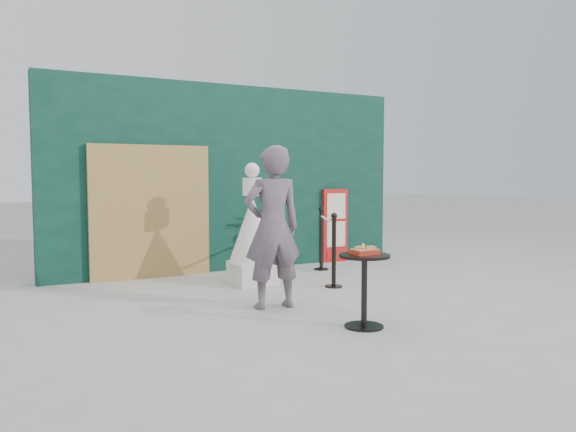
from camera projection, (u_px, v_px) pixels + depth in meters
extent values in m
plane|color=#ADAAA5|center=(337.00, 308.00, 6.56)|extent=(60.00, 60.00, 0.00)
cube|color=#0A2D23|center=(232.00, 178.00, 9.22)|extent=(6.00, 0.30, 3.00)
cube|color=tan|center=(151.00, 212.00, 8.41)|extent=(1.80, 0.08, 2.00)
imported|color=#695A62|center=(273.00, 227.00, 6.50)|extent=(0.73, 0.52, 1.89)
cube|color=red|center=(335.00, 226.00, 10.01)|extent=(0.50, 0.06, 1.30)
cube|color=beige|center=(336.00, 206.00, 9.96)|extent=(0.38, 0.02, 0.45)
cube|color=beige|center=(336.00, 234.00, 9.99)|extent=(0.38, 0.02, 0.45)
cube|color=red|center=(336.00, 254.00, 10.02)|extent=(0.38, 0.02, 0.18)
cube|color=silver|center=(253.00, 273.00, 8.00)|extent=(0.58, 0.58, 0.32)
cone|color=white|center=(252.00, 229.00, 7.95)|extent=(0.67, 0.67, 0.95)
cylinder|color=white|center=(252.00, 187.00, 7.91)|extent=(0.27, 0.27, 0.25)
sphere|color=white|center=(252.00, 170.00, 7.89)|extent=(0.21, 0.21, 0.21)
cylinder|color=black|center=(364.00, 326.00, 5.72)|extent=(0.40, 0.40, 0.02)
cylinder|color=black|center=(364.00, 292.00, 5.69)|extent=(0.06, 0.06, 0.72)
cylinder|color=black|center=(365.00, 256.00, 5.67)|extent=(0.52, 0.52, 0.03)
cube|color=#B22B13|center=(365.00, 252.00, 5.66)|extent=(0.26, 0.19, 0.05)
cube|color=red|center=(365.00, 249.00, 5.66)|extent=(0.24, 0.17, 0.00)
cube|color=gold|center=(361.00, 248.00, 5.65)|extent=(0.15, 0.14, 0.02)
cube|color=#E5C054|center=(370.00, 248.00, 5.67)|extent=(0.13, 0.13, 0.02)
cone|color=#FFF343|center=(363.00, 245.00, 5.71)|extent=(0.06, 0.06, 0.06)
cylinder|color=brown|center=(258.00, 260.00, 9.26)|extent=(0.36, 0.36, 0.30)
cylinder|color=brown|center=(258.00, 250.00, 9.24)|extent=(0.40, 0.40, 0.05)
imported|color=#345625|center=(258.00, 228.00, 9.22)|extent=(0.59, 0.51, 0.66)
cylinder|color=black|center=(334.00, 286.00, 7.77)|extent=(0.24, 0.24, 0.02)
cylinder|color=black|center=(334.00, 253.00, 7.74)|extent=(0.06, 0.06, 0.96)
sphere|color=black|center=(334.00, 216.00, 7.70)|extent=(0.09, 0.09, 0.09)
cylinder|color=black|center=(321.00, 269.00, 9.20)|extent=(0.24, 0.24, 0.02)
cylinder|color=black|center=(321.00, 241.00, 9.16)|extent=(0.06, 0.06, 0.96)
sphere|color=black|center=(322.00, 210.00, 9.13)|extent=(0.09, 0.09, 0.09)
cylinder|color=white|center=(327.00, 220.00, 8.42)|extent=(0.63, 1.31, 0.03)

